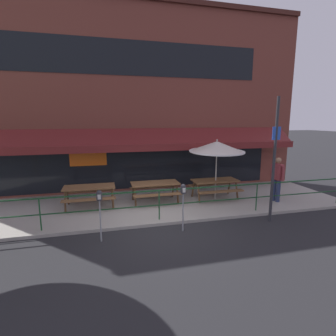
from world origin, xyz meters
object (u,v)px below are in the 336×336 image
object	(u,v)px
pedestrian_walking	(277,177)
street_sign_pole	(274,159)
picnic_table_right	(215,184)
parking_meter_near	(99,200)
picnic_table_left	(89,190)
patio_umbrella_right	(217,147)
parking_meter_far	(183,193)
picnic_table_centre	(155,187)

from	to	relation	value
pedestrian_walking	street_sign_pole	distance (m)	2.21
picnic_table_right	pedestrian_walking	xyz separation A→B (m)	(2.15, -0.90, 0.35)
street_sign_pole	parking_meter_near	bearing A→B (deg)	-178.34
picnic_table_left	patio_umbrella_right	xyz separation A→B (m)	(4.81, -0.23, 1.47)
pedestrian_walking	parking_meter_far	xyz separation A→B (m)	(-4.26, -1.57, 0.09)
pedestrian_walking	street_sign_pole	bearing A→B (deg)	-130.78
picnic_table_left	picnic_table_right	bearing A→B (deg)	-1.97
picnic_table_right	picnic_table_left	bearing A→B (deg)	178.03
picnic_table_left	picnic_table_centre	xyz separation A→B (m)	(2.40, -0.02, 0.00)
parking_meter_far	pedestrian_walking	bearing A→B (deg)	20.26
picnic_table_left	parking_meter_far	distance (m)	3.81
picnic_table_centre	street_sign_pole	distance (m)	4.34
parking_meter_near	street_sign_pole	bearing A→B (deg)	1.66
picnic_table_left	picnic_table_right	xyz separation A→B (m)	(4.81, -0.17, 0.00)
picnic_table_right	patio_umbrella_right	world-z (taller)	patio_umbrella_right
picnic_table_right	patio_umbrella_right	bearing A→B (deg)	-90.00
pedestrian_walking	parking_meter_near	xyz separation A→B (m)	(-6.58, -1.66, 0.09)
picnic_table_left	patio_umbrella_right	bearing A→B (deg)	-2.74
patio_umbrella_right	pedestrian_walking	world-z (taller)	patio_umbrella_right
pedestrian_walking	parking_meter_far	bearing A→B (deg)	-159.74
picnic_table_right	parking_meter_far	bearing A→B (deg)	-130.35
picnic_table_centre	picnic_table_right	bearing A→B (deg)	-3.35
patio_umbrella_right	parking_meter_near	size ratio (longest dim) A/B	1.67
parking_meter_far	picnic_table_right	bearing A→B (deg)	49.65
picnic_table_right	pedestrian_walking	bearing A→B (deg)	-22.80
picnic_table_left	parking_meter_near	bearing A→B (deg)	-82.00
picnic_table_left	street_sign_pole	size ratio (longest dim) A/B	0.46
street_sign_pole	picnic_table_right	bearing A→B (deg)	109.36
patio_umbrella_right	picnic_table_right	bearing A→B (deg)	90.00
pedestrian_walking	street_sign_pole	xyz separation A→B (m)	(-1.30, -1.51, 0.95)
parking_meter_near	parking_meter_far	bearing A→B (deg)	2.28
picnic_table_left	parking_meter_near	world-z (taller)	parking_meter_near
parking_meter_far	parking_meter_near	bearing A→B (deg)	-177.72
parking_meter_far	picnic_table_centre	bearing A→B (deg)	96.56
picnic_table_centre	street_sign_pole	size ratio (longest dim) A/B	0.46
picnic_table_right	street_sign_pole	bearing A→B (deg)	-70.64
picnic_table_left	street_sign_pole	bearing A→B (deg)	-24.52
pedestrian_walking	picnic_table_right	bearing A→B (deg)	157.20
picnic_table_left	picnic_table_centre	size ratio (longest dim) A/B	1.00
picnic_table_left	picnic_table_right	world-z (taller)	same
picnic_table_centre	picnic_table_right	world-z (taller)	same
picnic_table_right	parking_meter_near	distance (m)	5.13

